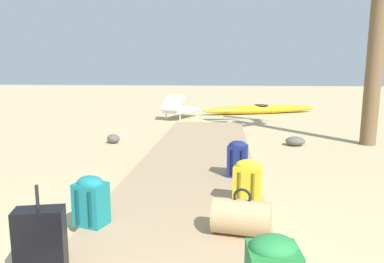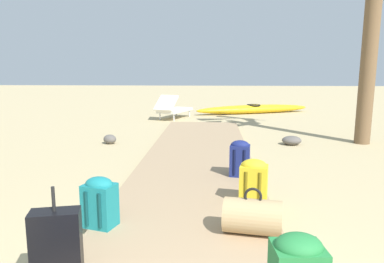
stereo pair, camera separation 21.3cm
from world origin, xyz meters
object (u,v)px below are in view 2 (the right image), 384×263
Objects in this scene: backpack_teal at (100,201)px; kayak at (253,109)px; duffel_bag_tan at (252,216)px; suitcase_black at (57,246)px; backpack_navy at (240,157)px; lounge_chair at (173,109)px; backpack_yellow at (254,180)px.

kayak is (2.52, 9.82, -0.18)m from backpack_teal.
backpack_teal is 1.44m from duffel_bag_tan.
suitcase_black is at bearing -91.37° from backpack_teal.
lounge_chair is at bearing 104.10° from backpack_navy.
backpack_navy is 0.12× the size of kayak.
backpack_navy reaches higher than backpack_yellow.
lounge_chair reaches higher than backpack_yellow.
suitcase_black is at bearing -133.28° from backpack_yellow.
kayak is (2.54, 10.74, -0.19)m from suitcase_black.
suitcase_black reaches higher than backpack_navy.
backpack_navy is at bearing 94.36° from backpack_yellow.
suitcase_black reaches higher than lounge_chair.
duffel_bag_tan reaches higher than kayak.
duffel_bag_tan is 8.45m from lounge_chair.
duffel_bag_tan is 0.14× the size of kayak.
suitcase_black reaches higher than backpack_yellow.
suitcase_black is (-0.02, -0.93, 0.01)m from backpack_teal.
duffel_bag_tan is at bearing -96.26° from kayak.
backpack_teal is 0.70× the size of suitcase_black.
kayak is (2.69, 1.60, -0.17)m from lounge_chair.
lounge_chair is (-0.17, 8.21, -0.01)m from backpack_teal.
backpack_yellow is (0.08, -1.04, -0.00)m from backpack_navy.
backpack_teal is 8.22m from lounge_chair.
backpack_teal reaches higher than duffel_bag_tan.
backpack_yellow is 7.68m from lounge_chair.
suitcase_black is at bearing -103.30° from kayak.
kayak is at bearing 76.70° from suitcase_black.
backpack_teal is 0.96× the size of backpack_navy.
backpack_teal reaches higher than kayak.
backpack_navy is at bearing -75.90° from lounge_chair.
backpack_teal is 2.28m from backpack_navy.
duffel_bag_tan is at bearing -79.05° from lounge_chair.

